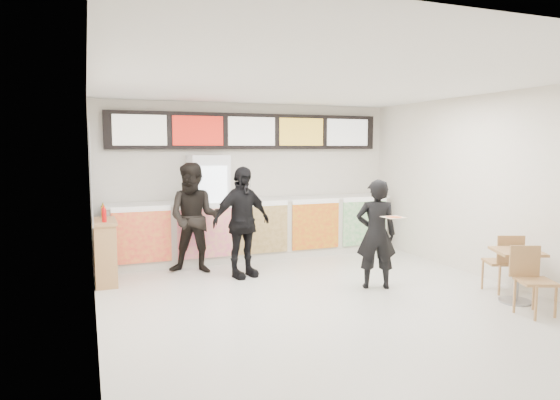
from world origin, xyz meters
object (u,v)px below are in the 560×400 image
customer_mid (242,222)px  cafe_table (517,266)px  condiment_ledge (105,251)px  customer_main (376,234)px  drinks_fridge (209,208)px  customer_left (194,218)px  service_counter (257,228)px

customer_mid → cafe_table: (3.14, -2.68, -0.41)m
cafe_table → condiment_ledge: bearing=171.7°
customer_main → customer_mid: 2.19m
drinks_fridge → customer_main: (1.95, -2.70, -0.17)m
customer_left → cafe_table: customer_left is taller
drinks_fridge → customer_mid: drinks_fridge is taller
service_counter → cafe_table: size_ratio=3.62×
service_counter → cafe_table: 4.69m
customer_main → cafe_table: (1.43, -1.33, -0.32)m
customer_left → customer_mid: 0.88m
service_counter → drinks_fridge: size_ratio=2.78×
cafe_table → condiment_ledge: (-5.27, 3.11, 0.00)m
service_counter → drinks_fridge: drinks_fridge is taller
customer_left → condiment_ledge: bearing=-151.2°
customer_left → customer_mid: size_ratio=1.03×
service_counter → customer_main: size_ratio=3.34×
customer_mid → cafe_table: customer_mid is taller
customer_left → customer_mid: bearing=-17.7°
customer_mid → drinks_fridge: bearing=83.6°
customer_main → customer_mid: (-1.71, 1.36, 0.08)m
service_counter → customer_left: 1.60m
customer_mid → condiment_ledge: 2.20m
customer_left → condiment_ledge: size_ratio=1.57×
drinks_fridge → service_counter: bearing=-1.0°
drinks_fridge → condiment_ledge: size_ratio=1.67×
service_counter → condiment_ledge: (-2.82, -0.90, -0.06)m
cafe_table → drinks_fridge: bearing=152.3°
customer_left → cafe_table: (3.81, -3.26, -0.43)m
customer_mid → condiment_ledge: customer_mid is taller
customer_left → customer_mid: customer_left is taller
customer_main → customer_left: customer_left is taller
cafe_table → condiment_ledge: condiment_ledge is taller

